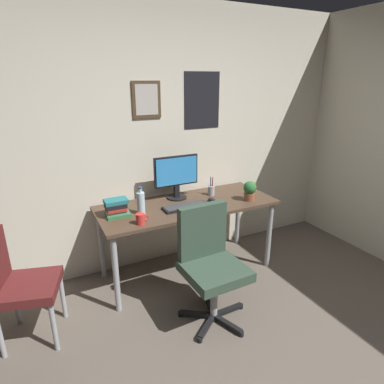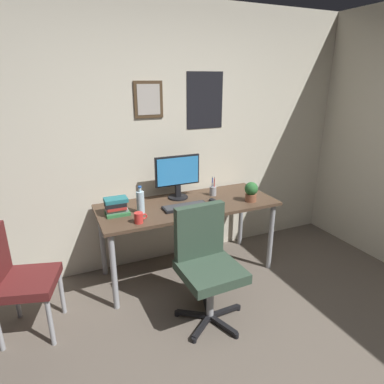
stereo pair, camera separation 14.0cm
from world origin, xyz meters
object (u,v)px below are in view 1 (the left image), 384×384
at_px(office_chair, 210,259).
at_px(keyboard, 186,207).
at_px(monitor, 176,175).
at_px(pen_cup, 211,190).
at_px(water_bottle, 141,203).
at_px(book_stack_left, 116,208).
at_px(computer_mouse, 212,200).
at_px(potted_plant, 250,190).
at_px(coffee_mug_near, 141,219).
at_px(side_chair, 17,281).

relative_size(office_chair, keyboard, 2.21).
relative_size(monitor, pen_cup, 2.30).
xyz_separation_m(water_bottle, book_stack_left, (-0.21, 0.05, -0.03)).
relative_size(keyboard, pen_cup, 2.15).
height_order(keyboard, computer_mouse, computer_mouse).
bearing_deg(keyboard, book_stack_left, 170.15).
bearing_deg(potted_plant, coffee_mug_near, -177.08).
relative_size(water_bottle, potted_plant, 1.29).
distance_m(water_bottle, coffee_mug_near, 0.23).
bearing_deg(monitor, water_bottle, -152.89).
relative_size(coffee_mug_near, pen_cup, 0.56).
height_order(monitor, pen_cup, monitor).
relative_size(side_chair, computer_mouse, 7.95).
height_order(monitor, water_bottle, monitor).
bearing_deg(office_chair, pen_cup, 59.74).
distance_m(computer_mouse, water_bottle, 0.72).
distance_m(keyboard, computer_mouse, 0.30).
xyz_separation_m(office_chair, monitor, (0.10, 0.86, 0.46)).
xyz_separation_m(monitor, water_bottle, (-0.45, -0.23, -0.13)).
relative_size(monitor, coffee_mug_near, 4.09).
distance_m(computer_mouse, potted_plant, 0.39).
xyz_separation_m(computer_mouse, book_stack_left, (-0.92, 0.08, 0.05)).
xyz_separation_m(coffee_mug_near, pen_cup, (0.88, 0.36, 0.01)).
relative_size(monitor, keyboard, 1.07).
distance_m(side_chair, pen_cup, 1.90).
relative_size(side_chair, water_bottle, 3.47).
relative_size(coffee_mug_near, book_stack_left, 0.54).
xyz_separation_m(potted_plant, pen_cup, (-0.26, 0.30, -0.05)).
relative_size(side_chair, pen_cup, 4.38).
xyz_separation_m(keyboard, potted_plant, (0.66, -0.10, 0.09)).
relative_size(coffee_mug_near, potted_plant, 0.58).
bearing_deg(book_stack_left, potted_plant, -9.05).
bearing_deg(pen_cup, coffee_mug_near, -157.73).
height_order(side_chair, potted_plant, potted_plant).
distance_m(monitor, water_bottle, 0.52).
bearing_deg(keyboard, monitor, 83.10).
relative_size(office_chair, side_chair, 1.09).
relative_size(monitor, book_stack_left, 2.22).
bearing_deg(computer_mouse, coffee_mug_near, -167.11).
distance_m(monitor, computer_mouse, 0.43).
xyz_separation_m(coffee_mug_near, book_stack_left, (-0.13, 0.26, 0.03)).
bearing_deg(coffee_mug_near, office_chair, -45.26).
bearing_deg(side_chair, potted_plant, 2.41).
bearing_deg(keyboard, office_chair, -96.40).
distance_m(monitor, keyboard, 0.36).
bearing_deg(computer_mouse, book_stack_left, 174.94).
height_order(office_chair, pen_cup, office_chair).
height_order(monitor, book_stack_left, monitor).
relative_size(side_chair, book_stack_left, 4.23).
bearing_deg(keyboard, coffee_mug_near, -162.46).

